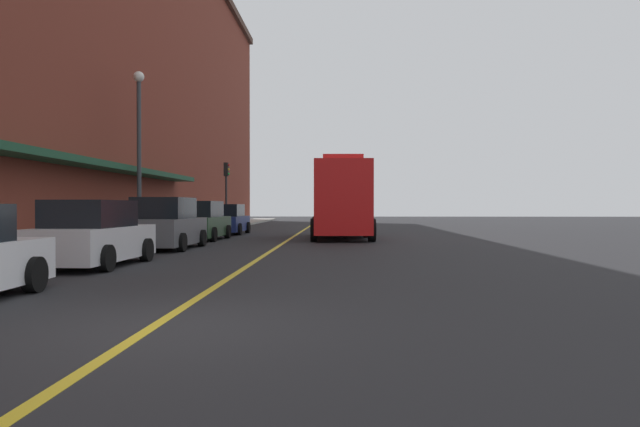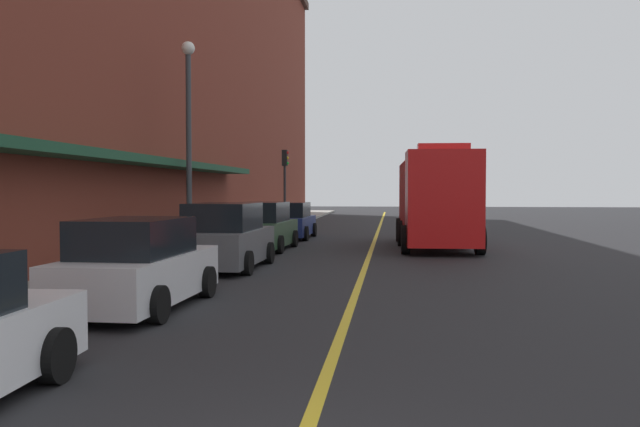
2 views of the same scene
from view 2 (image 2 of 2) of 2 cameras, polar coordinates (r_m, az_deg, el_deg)
ground_plane at (r=29.19m, az=4.89°, el=-2.23°), size 112.00×112.00×0.00m
sidewalk_left at (r=30.00m, az=-7.04°, el=-1.98°), size 2.40×70.00×0.15m
lane_center_stripe at (r=29.19m, az=4.89°, el=-2.23°), size 0.16×70.00×0.01m
brick_building_left at (r=31.98m, az=-19.05°, el=15.63°), size 11.37×64.00×19.47m
parked_car_1 at (r=12.47m, az=-15.73°, el=-4.51°), size 2.05×4.31×1.68m
parked_car_2 at (r=18.23m, az=-8.34°, el=-2.17°), size 2.17×4.38×1.84m
parked_car_3 at (r=23.76m, az=-5.06°, el=-1.24°), size 2.13×4.48×1.76m
parked_car_4 at (r=29.27m, az=-2.68°, el=-0.71°), size 2.09×4.24×1.64m
fire_truck at (r=25.04m, az=10.15°, el=1.12°), size 2.98×7.75×3.76m
parking_meter_0 at (r=23.84m, az=-8.47°, el=-0.67°), size 0.14×0.18×1.33m
parking_meter_2 at (r=22.54m, az=-9.35°, el=-0.84°), size 0.14×0.18×1.33m
street_lamp_left at (r=22.03m, az=-11.49°, el=7.78°), size 0.44×0.44×6.94m
traffic_light_near at (r=36.63m, az=-3.11°, el=3.59°), size 0.38×0.36×4.30m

